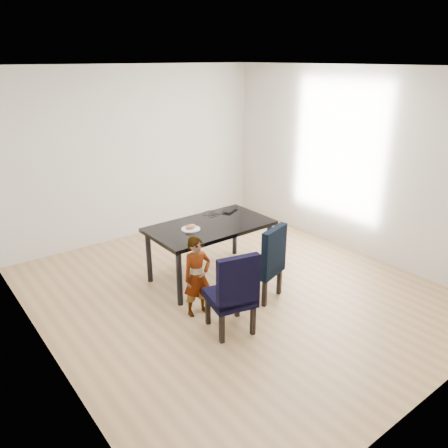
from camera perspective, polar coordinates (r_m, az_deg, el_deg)
floor at (r=5.65m, az=1.25°, el=-8.70°), size 4.50×5.00×0.01m
ceiling at (r=4.91m, az=1.52°, el=19.95°), size 4.50×5.00×0.01m
wall_back at (r=7.18m, az=-11.47°, el=8.99°), size 4.50×0.01×2.70m
wall_front at (r=3.66m, az=26.99°, el=-4.73°), size 4.50×0.01×2.70m
wall_left at (r=4.16m, az=-23.57°, el=-1.17°), size 0.01×5.00×2.70m
wall_right at (r=6.72m, az=16.63°, el=7.73°), size 0.01×5.00×2.70m
dining_table at (r=5.83m, az=-1.81°, el=-3.52°), size 1.60×0.90×0.75m
chair_left at (r=4.68m, az=0.80°, el=-8.67°), size 0.56×0.57×0.95m
chair_right at (r=5.34m, az=4.64°, el=-4.83°), size 0.57×0.58×0.95m
child at (r=4.97m, az=-3.53°, el=-6.86°), size 0.36×0.25×0.95m
plate at (r=5.54m, az=-4.36°, el=-0.66°), size 0.28×0.28×0.01m
sandwich at (r=5.51m, az=-4.40°, el=-0.35°), size 0.16×0.10×0.06m
laptop at (r=6.22m, az=0.50°, el=1.93°), size 0.35×0.30×0.02m
cable_tangle at (r=6.01m, az=-1.31°, el=1.14°), size 0.20×0.20×0.01m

